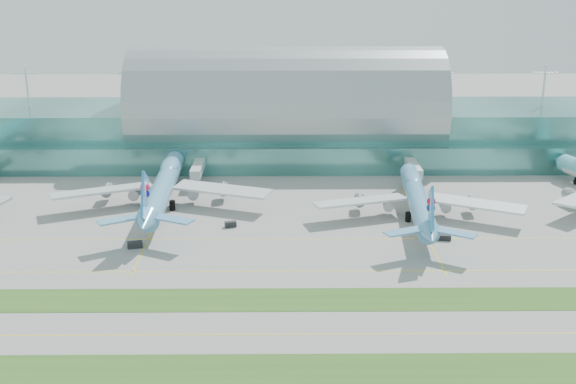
{
  "coord_description": "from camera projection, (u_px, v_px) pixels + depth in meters",
  "views": [
    {
      "loc": [
        -1.81,
        -147.8,
        74.01
      ],
      "look_at": [
        0.0,
        55.0,
        9.0
      ],
      "focal_mm": 45.0,
      "sensor_mm": 36.0,
      "label": 1
    }
  ],
  "objects": [
    {
      "name": "ground",
      "position": [
        290.0,
        304.0,
        163.35
      ],
      "size": [
        700.0,
        700.0,
        0.0
      ],
      "primitive_type": "plane",
      "color": "gray",
      "rests_on": "ground"
    },
    {
      "name": "terminal",
      "position": [
        286.0,
        122.0,
        281.65
      ],
      "size": [
        340.0,
        69.1,
        36.0
      ],
      "color": "#3D7A75",
      "rests_on": "ground"
    },
    {
      "name": "grass_strip_near",
      "position": [
        292.0,
        370.0,
        136.68
      ],
      "size": [
        420.0,
        12.0,
        0.08
      ],
      "primitive_type": "cube",
      "color": "#2D591E",
      "rests_on": "ground"
    },
    {
      "name": "grass_strip_far",
      "position": [
        290.0,
        300.0,
        165.24
      ],
      "size": [
        420.0,
        12.0,
        0.08
      ],
      "primitive_type": "cube",
      "color": "#2D591E",
      "rests_on": "ground"
    },
    {
      "name": "taxiline_b",
      "position": [
        291.0,
        334.0,
        150.02
      ],
      "size": [
        420.0,
        0.35,
        0.01
      ],
      "primitive_type": "cube",
      "color": "yellow",
      "rests_on": "ground"
    },
    {
      "name": "taxiline_c",
      "position": [
        289.0,
        271.0,
        180.49
      ],
      "size": [
        420.0,
        0.35,
        0.01
      ],
      "primitive_type": "cube",
      "color": "yellow",
      "rests_on": "ground"
    },
    {
      "name": "taxiline_d",
      "position": [
        288.0,
        239.0,
        201.44
      ],
      "size": [
        420.0,
        0.35,
        0.01
      ],
      "primitive_type": "cube",
      "color": "yellow",
      "rests_on": "ground"
    },
    {
      "name": "airliner_b",
      "position": [
        163.0,
        185.0,
        227.13
      ],
      "size": [
        69.04,
        78.28,
        21.57
      ],
      "rotation": [
        0.0,
        0.0,
        0.02
      ],
      "color": "#5C9FCB",
      "rests_on": "ground"
    },
    {
      "name": "airliner_c",
      "position": [
        417.0,
        198.0,
        216.98
      ],
      "size": [
        63.28,
        72.06,
        19.82
      ],
      "rotation": [
        0.0,
        0.0,
        -0.08
      ],
      "color": "#5B9AC8",
      "rests_on": "ground"
    },
    {
      "name": "gse_c",
      "position": [
        135.0,
        245.0,
        195.2
      ],
      "size": [
        4.49,
        3.09,
        1.63
      ],
      "primitive_type": "cube",
      "rotation": [
        0.0,
        0.0,
        0.23
      ],
      "color": "black",
      "rests_on": "ground"
    },
    {
      "name": "gse_d",
      "position": [
        231.0,
        224.0,
        210.39
      ],
      "size": [
        3.63,
        2.59,
        1.62
      ],
      "primitive_type": "cube",
      "rotation": [
        0.0,
        0.0,
        0.31
      ],
      "color": "black",
      "rests_on": "ground"
    },
    {
      "name": "gse_e",
      "position": [
        432.0,
        234.0,
        202.93
      ],
      "size": [
        4.05,
        2.54,
        1.53
      ],
      "primitive_type": "cube",
      "rotation": [
        0.0,
        0.0,
        -0.25
      ],
      "color": "orange",
      "rests_on": "ground"
    },
    {
      "name": "gse_f",
      "position": [
        444.0,
        237.0,
        200.45
      ],
      "size": [
        4.04,
        2.15,
        1.58
      ],
      "primitive_type": "cube",
      "rotation": [
        0.0,
        0.0,
        -0.15
      ],
      "color": "black",
      "rests_on": "ground"
    }
  ]
}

